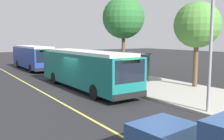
% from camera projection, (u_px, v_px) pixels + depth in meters
% --- Properties ---
extents(ground_plane, '(120.00, 120.00, 0.00)m').
position_uv_depth(ground_plane, '(74.00, 90.00, 18.85)').
color(ground_plane, '#232326').
extents(sidewalk_curb, '(44.00, 6.40, 0.15)m').
position_uv_depth(sidewalk_curb, '(136.00, 82.00, 22.11)').
color(sidewalk_curb, '#A8A399').
rests_on(sidewalk_curb, ground_plane).
extents(lane_stripe_center, '(36.00, 0.14, 0.01)m').
position_uv_depth(lane_stripe_center, '(46.00, 94.00, 17.65)').
color(lane_stripe_center, '#E0D64C').
rests_on(lane_stripe_center, ground_plane).
extents(transit_bus_main, '(11.46, 2.72, 2.95)m').
position_uv_depth(transit_bus_main, '(85.00, 68.00, 19.33)').
color(transit_bus_main, '#146B66').
rests_on(transit_bus_main, ground_plane).
extents(transit_bus_second, '(10.25, 2.61, 2.95)m').
position_uv_depth(transit_bus_second, '(33.00, 57.00, 31.59)').
color(transit_bus_second, navy).
rests_on(transit_bus_second, ground_plane).
extents(bus_shelter, '(2.90, 1.60, 2.48)m').
position_uv_depth(bus_shelter, '(134.00, 60.00, 22.57)').
color(bus_shelter, '#333338').
rests_on(bus_shelter, sidewalk_curb).
extents(waiting_bench, '(1.60, 0.48, 0.95)m').
position_uv_depth(waiting_bench, '(136.00, 75.00, 22.70)').
color(waiting_bench, brown).
rests_on(waiting_bench, sidewalk_curb).
extents(route_sign_post, '(0.44, 0.08, 2.80)m').
position_uv_depth(route_sign_post, '(129.00, 65.00, 18.46)').
color(route_sign_post, '#333338').
rests_on(route_sign_post, sidewalk_curb).
extents(street_tree_near_shelter, '(4.32, 4.32, 8.02)m').
position_uv_depth(street_tree_near_shelter, '(123.00, 18.00, 25.73)').
color(street_tree_near_shelter, brown).
rests_on(street_tree_near_shelter, sidewalk_curb).
extents(street_tree_upstreet, '(3.52, 3.52, 6.53)m').
position_uv_depth(street_tree_upstreet, '(197.00, 25.00, 19.07)').
color(street_tree_upstreet, brown).
rests_on(street_tree_upstreet, sidewalk_curb).
extents(utility_pole, '(0.16, 0.16, 6.40)m').
position_uv_depth(utility_pole, '(211.00, 49.00, 12.51)').
color(utility_pole, gray).
rests_on(utility_pole, sidewalk_curb).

